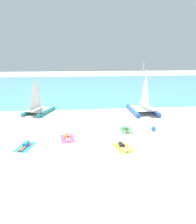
{
  "coord_description": "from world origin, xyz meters",
  "views": [
    {
      "loc": [
        -1.9,
        -14.58,
        6.67
      ],
      "look_at": [
        0.0,
        4.55,
        1.2
      ],
      "focal_mm": 32.48,
      "sensor_mm": 36.0,
      "label": 1
    }
  ],
  "objects_px": {
    "beach_ball": "(153,128)",
    "sailboat_teal": "(38,107)",
    "towel_leftmost": "(25,147)",
    "towel_center_right": "(123,148)",
    "sunbather_leftmost": "(25,145)",
    "sunbather_center_right": "(122,146)",
    "sunbather_rightmost": "(126,129)",
    "towel_center_left": "(67,138)",
    "sunbather_center_left": "(67,137)",
    "towel_rightmost": "(126,130)",
    "sailboat_blue": "(143,105)"
  },
  "relations": [
    {
      "from": "beach_ball",
      "to": "sailboat_teal",
      "type": "bearing_deg",
      "value": 149.23
    },
    {
      "from": "towel_leftmost",
      "to": "towel_center_right",
      "type": "distance_m",
      "value": 7.31
    },
    {
      "from": "sunbather_leftmost",
      "to": "sunbather_center_right",
      "type": "bearing_deg",
      "value": 5.18
    },
    {
      "from": "sunbather_leftmost",
      "to": "sunbather_rightmost",
      "type": "bearing_deg",
      "value": 29.69
    },
    {
      "from": "sunbather_rightmost",
      "to": "towel_leftmost",
      "type": "bearing_deg",
      "value": -159.09
    },
    {
      "from": "towel_center_left",
      "to": "sunbather_center_right",
      "type": "relative_size",
      "value": 1.22
    },
    {
      "from": "towel_center_left",
      "to": "beach_ball",
      "type": "bearing_deg",
      "value": 7.58
    },
    {
      "from": "sunbather_center_left",
      "to": "towel_leftmost",
      "type": "bearing_deg",
      "value": -164.8
    },
    {
      "from": "towel_leftmost",
      "to": "sunbather_center_right",
      "type": "xyz_separation_m",
      "value": [
        7.25,
        -0.81,
        0.13
      ]
    },
    {
      "from": "sailboat_teal",
      "to": "towel_center_right",
      "type": "bearing_deg",
      "value": -30.71
    },
    {
      "from": "sunbather_center_right",
      "to": "sailboat_teal",
      "type": "bearing_deg",
      "value": 115.58
    },
    {
      "from": "sunbather_rightmost",
      "to": "sunbather_leftmost",
      "type": "bearing_deg",
      "value": -159.47
    },
    {
      "from": "towel_center_right",
      "to": "sunbather_rightmost",
      "type": "height_order",
      "value": "sunbather_rightmost"
    },
    {
      "from": "towel_center_right",
      "to": "towel_center_left",
      "type": "bearing_deg",
      "value": 152.42
    },
    {
      "from": "sailboat_teal",
      "to": "sunbather_rightmost",
      "type": "xyz_separation_m",
      "value": [
        8.97,
        -6.45,
        -0.6
      ]
    },
    {
      "from": "sunbather_leftmost",
      "to": "towel_center_left",
      "type": "relative_size",
      "value": 0.82
    },
    {
      "from": "towel_leftmost",
      "to": "towel_rightmost",
      "type": "bearing_deg",
      "value": 17.61
    },
    {
      "from": "towel_leftmost",
      "to": "towel_center_left",
      "type": "distance_m",
      "value": 3.35
    },
    {
      "from": "towel_leftmost",
      "to": "beach_ball",
      "type": "bearing_deg",
      "value": 12.21
    },
    {
      "from": "sailboat_blue",
      "to": "towel_rightmost",
      "type": "height_order",
      "value": "sailboat_blue"
    },
    {
      "from": "towel_rightmost",
      "to": "sunbather_rightmost",
      "type": "xyz_separation_m",
      "value": [
        0.0,
        0.07,
        0.13
      ]
    },
    {
      "from": "sunbather_leftmost",
      "to": "towel_leftmost",
      "type": "bearing_deg",
      "value": -90.0
    },
    {
      "from": "towel_center_right",
      "to": "towel_rightmost",
      "type": "xyz_separation_m",
      "value": [
        1.05,
        3.51,
        0.0
      ]
    },
    {
      "from": "sunbather_center_right",
      "to": "sunbather_rightmost",
      "type": "xyz_separation_m",
      "value": [
        1.07,
        3.51,
        0.0
      ]
    },
    {
      "from": "sunbather_center_right",
      "to": "beach_ball",
      "type": "relative_size",
      "value": 3.62
    },
    {
      "from": "sailboat_blue",
      "to": "towel_center_left",
      "type": "relative_size",
      "value": 3.09
    },
    {
      "from": "towel_center_right",
      "to": "towel_rightmost",
      "type": "height_order",
      "value": "same"
    },
    {
      "from": "sailboat_teal",
      "to": "sunbather_center_right",
      "type": "distance_m",
      "value": 12.73
    },
    {
      "from": "sunbather_center_left",
      "to": "towel_center_left",
      "type": "bearing_deg",
      "value": -90.0
    },
    {
      "from": "towel_center_left",
      "to": "sunbather_center_left",
      "type": "distance_m",
      "value": 0.14
    },
    {
      "from": "sunbather_center_right",
      "to": "beach_ball",
      "type": "distance_m",
      "value": 4.73
    },
    {
      "from": "sunbather_center_left",
      "to": "towel_center_right",
      "type": "xyz_separation_m",
      "value": [
        4.18,
        -2.25,
        -0.13
      ]
    },
    {
      "from": "sunbather_center_left",
      "to": "sunbather_rightmost",
      "type": "xyz_separation_m",
      "value": [
        5.24,
        1.33,
        0.0
      ]
    },
    {
      "from": "sunbather_leftmost",
      "to": "sunbather_rightmost",
      "type": "height_order",
      "value": "same"
    },
    {
      "from": "beach_ball",
      "to": "sailboat_blue",
      "type": "bearing_deg",
      "value": 81.62
    },
    {
      "from": "towel_leftmost",
      "to": "sunbather_center_left",
      "type": "relative_size",
      "value": 1.21
    },
    {
      "from": "towel_leftmost",
      "to": "beach_ball",
      "type": "xyz_separation_m",
      "value": [
        10.78,
        2.33,
        0.21
      ]
    },
    {
      "from": "towel_leftmost",
      "to": "towel_rightmost",
      "type": "height_order",
      "value": "same"
    },
    {
      "from": "sailboat_teal",
      "to": "beach_ball",
      "type": "bearing_deg",
      "value": -9.81
    },
    {
      "from": "sunbather_center_right",
      "to": "sunbather_rightmost",
      "type": "relative_size",
      "value": 1.0
    },
    {
      "from": "sunbather_leftmost",
      "to": "towel_rightmost",
      "type": "height_order",
      "value": "sunbather_leftmost"
    },
    {
      "from": "towel_center_left",
      "to": "towel_rightmost",
      "type": "xyz_separation_m",
      "value": [
        5.22,
        1.33,
        0.0
      ]
    },
    {
      "from": "towel_center_right",
      "to": "towel_leftmost",
      "type": "bearing_deg",
      "value": 173.16
    },
    {
      "from": "towel_center_right",
      "to": "sailboat_blue",
      "type": "bearing_deg",
      "value": 64.25
    },
    {
      "from": "sailboat_teal",
      "to": "sunbather_center_left",
      "type": "distance_m",
      "value": 8.65
    },
    {
      "from": "towel_center_left",
      "to": "sailboat_teal",
      "type": "bearing_deg",
      "value": 115.56
    },
    {
      "from": "sunbather_center_right",
      "to": "towel_rightmost",
      "type": "xyz_separation_m",
      "value": [
        1.06,
        3.44,
        -0.13
      ]
    },
    {
      "from": "towel_center_right",
      "to": "sunbather_leftmost",
      "type": "bearing_deg",
      "value": 172.64
    },
    {
      "from": "towel_leftmost",
      "to": "sunbather_leftmost",
      "type": "relative_size",
      "value": 1.22
    },
    {
      "from": "sailboat_teal",
      "to": "beach_ball",
      "type": "height_order",
      "value": "sailboat_teal"
    }
  ]
}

